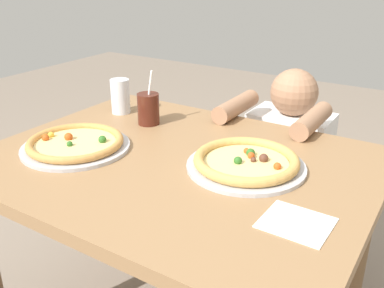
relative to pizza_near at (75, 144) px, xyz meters
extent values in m
cube|color=#936D47|center=(0.32, 0.11, -0.04)|extent=(1.20, 0.93, 0.04)
cylinder|color=brown|center=(-0.20, 0.50, -0.41)|extent=(0.07, 0.07, 0.71)
cylinder|color=brown|center=(0.84, 0.50, -0.41)|extent=(0.07, 0.07, 0.71)
cylinder|color=#B7B7BC|center=(0.00, 0.00, -0.01)|extent=(0.35, 0.35, 0.01)
cylinder|color=#E5CC7F|center=(0.00, 0.00, 0.00)|extent=(0.26, 0.26, 0.01)
torus|color=#C68C47|center=(0.00, 0.00, 0.01)|extent=(0.31, 0.31, 0.03)
sphere|color=gold|center=(-0.11, -0.01, 0.01)|extent=(0.02, 0.02, 0.02)
sphere|color=#BF4C19|center=(-0.10, -0.04, 0.01)|extent=(0.02, 0.02, 0.02)
sphere|color=#BF4C19|center=(-0.04, 0.01, 0.01)|extent=(0.03, 0.03, 0.03)
sphere|color=#2D6623|center=(0.00, -0.03, 0.01)|extent=(0.02, 0.02, 0.02)
sphere|color=#2D6623|center=(0.07, 0.05, 0.01)|extent=(0.03, 0.03, 0.03)
cylinder|color=#B7B7BC|center=(0.54, 0.17, -0.01)|extent=(0.36, 0.36, 0.01)
cylinder|color=#E5CC7F|center=(0.54, 0.17, 0.00)|extent=(0.25, 0.25, 0.01)
torus|color=tan|center=(0.54, 0.17, 0.01)|extent=(0.31, 0.31, 0.03)
sphere|color=brown|center=(0.55, 0.18, 0.01)|extent=(0.02, 0.02, 0.02)
sphere|color=#2D6623|center=(0.53, 0.22, 0.01)|extent=(0.03, 0.03, 0.03)
sphere|color=#BF4C19|center=(0.51, 0.23, 0.01)|extent=(0.02, 0.02, 0.02)
sphere|color=#BF4C19|center=(0.63, 0.18, 0.01)|extent=(0.02, 0.02, 0.02)
sphere|color=brown|center=(0.58, 0.20, 0.01)|extent=(0.03, 0.03, 0.03)
sphere|color=#2D6623|center=(0.52, 0.15, 0.01)|extent=(0.03, 0.03, 0.03)
sphere|color=#BF4C19|center=(0.54, 0.20, 0.01)|extent=(0.02, 0.02, 0.02)
cylinder|color=#4C1E14|center=(0.06, 0.32, 0.04)|extent=(0.08, 0.08, 0.12)
cylinder|color=white|center=(0.07, 0.32, 0.14)|extent=(0.02, 0.02, 0.11)
cylinder|color=silver|center=(-0.12, 0.36, 0.05)|extent=(0.08, 0.08, 0.14)
cube|color=white|center=(-0.13, 0.35, 0.09)|extent=(0.03, 0.03, 0.03)
cube|color=white|center=(-0.11, 0.37, 0.09)|extent=(0.03, 0.03, 0.02)
cube|color=white|center=(0.77, -0.03, -0.02)|extent=(0.16, 0.15, 0.00)
cylinder|color=#333847|center=(0.44, 0.82, -0.54)|extent=(0.27, 0.27, 0.45)
cube|color=white|center=(0.44, 0.82, -0.19)|extent=(0.34, 0.22, 0.26)
sphere|color=#A37556|center=(0.44, 0.82, 0.04)|extent=(0.20, 0.20, 0.20)
cylinder|color=#A37556|center=(0.29, 0.59, 0.02)|extent=(0.07, 0.28, 0.07)
cylinder|color=#A37556|center=(0.60, 0.59, 0.02)|extent=(0.07, 0.28, 0.07)
camera|label=1|loc=(1.03, -0.90, 0.56)|focal=40.73mm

